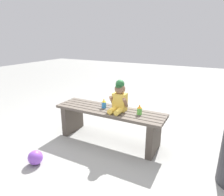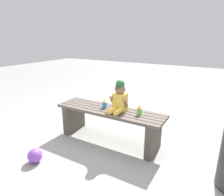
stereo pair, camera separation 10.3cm
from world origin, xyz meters
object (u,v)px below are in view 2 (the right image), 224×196
object	(u,v)px
sippy_cup_left	(104,104)
toy_ball	(35,156)
park_bench	(109,120)
child_figure	(119,98)
sippy_cup_right	(139,110)

from	to	relation	value
sippy_cup_left	toy_ball	bearing A→B (deg)	-113.61
park_bench	child_figure	bearing A→B (deg)	6.71
child_figure	sippy_cup_right	world-z (taller)	child_figure
sippy_cup_left	sippy_cup_right	distance (m)	0.50
child_figure	sippy_cup_right	size ratio (longest dim) A/B	3.26
sippy_cup_right	child_figure	bearing A→B (deg)	179.98
park_bench	child_figure	distance (m)	0.36
child_figure	sippy_cup_left	distance (m)	0.26
park_bench	sippy_cup_left	distance (m)	0.23
park_bench	sippy_cup_left	size ratio (longest dim) A/B	11.96
park_bench	sippy_cup_right	distance (m)	0.47
sippy_cup_right	toy_ball	world-z (taller)	sippy_cup_right
toy_ball	park_bench	bearing A→B (deg)	61.28
child_figure	toy_ball	bearing A→B (deg)	-124.81
sippy_cup_right	sippy_cup_left	bearing A→B (deg)	180.00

